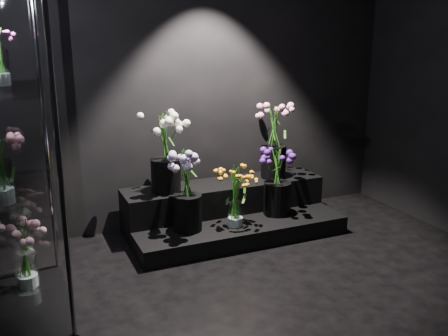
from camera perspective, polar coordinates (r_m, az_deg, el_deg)
floor at (r=3.40m, az=9.61°, el=-16.99°), size 4.00×4.00×0.00m
wall_back at (r=4.68m, az=-3.18°, el=10.43°), size 4.00×0.00×4.00m
display_riser at (r=4.67m, az=0.61°, el=-5.01°), size 1.92×0.85×0.43m
display_case at (r=3.24m, az=-23.93°, el=1.20°), size 0.59×0.99×2.17m
bouquet_orange_bells at (r=4.29m, az=1.34°, el=-3.13°), size 0.32×0.32×0.55m
bouquet_lilac at (r=4.18m, az=-4.25°, el=-2.00°), size 0.39×0.39×0.70m
bouquet_purple at (r=4.58m, az=6.15°, el=-1.21°), size 0.36×0.36×0.61m
bouquet_cream_roses at (r=4.38m, az=-6.77°, el=2.45°), size 0.46×0.46×0.70m
bouquet_pink_roses at (r=4.78m, az=5.75°, el=3.82°), size 0.48×0.48×0.73m
bouquet_case_base_pink at (r=3.69m, az=-21.84°, el=-8.80°), size 0.43×0.43×0.50m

